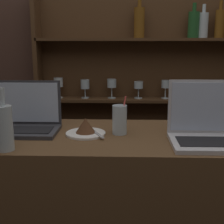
{
  "coord_description": "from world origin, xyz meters",
  "views": [
    {
      "loc": [
        -0.06,
        -1.09,
        1.4
      ],
      "look_at": [
        -0.11,
        0.31,
        1.08
      ],
      "focal_mm": 50.0,
      "sensor_mm": 36.0,
      "label": 1
    }
  ],
  "objects_px": {
    "laptop_near": "(24,120)",
    "water_glass": "(120,120)",
    "cake_plate": "(86,128)",
    "laptop_far": "(210,129)",
    "wine_bottle_clear": "(4,127)"
  },
  "relations": [
    {
      "from": "water_glass",
      "to": "laptop_far",
      "type": "bearing_deg",
      "value": -15.71
    },
    {
      "from": "cake_plate",
      "to": "water_glass",
      "type": "relative_size",
      "value": 1.04
    },
    {
      "from": "laptop_near",
      "to": "laptop_far",
      "type": "bearing_deg",
      "value": -9.54
    },
    {
      "from": "laptop_near",
      "to": "water_glass",
      "type": "bearing_deg",
      "value": -4.15
    },
    {
      "from": "water_glass",
      "to": "wine_bottle_clear",
      "type": "height_order",
      "value": "wine_bottle_clear"
    },
    {
      "from": "laptop_near",
      "to": "cake_plate",
      "type": "relative_size",
      "value": 1.79
    },
    {
      "from": "laptop_far",
      "to": "water_glass",
      "type": "bearing_deg",
      "value": 164.29
    },
    {
      "from": "laptop_far",
      "to": "wine_bottle_clear",
      "type": "distance_m",
      "value": 0.84
    },
    {
      "from": "laptop_far",
      "to": "water_glass",
      "type": "height_order",
      "value": "laptop_far"
    },
    {
      "from": "water_glass",
      "to": "laptop_near",
      "type": "bearing_deg",
      "value": 175.85
    },
    {
      "from": "laptop_near",
      "to": "cake_plate",
      "type": "distance_m",
      "value": 0.3
    },
    {
      "from": "laptop_near",
      "to": "water_glass",
      "type": "relative_size",
      "value": 1.87
    },
    {
      "from": "laptop_far",
      "to": "water_glass",
      "type": "xyz_separation_m",
      "value": [
        -0.38,
        0.11,
        0.01
      ]
    },
    {
      "from": "laptop_near",
      "to": "wine_bottle_clear",
      "type": "bearing_deg",
      "value": -88.41
    },
    {
      "from": "water_glass",
      "to": "wine_bottle_clear",
      "type": "relative_size",
      "value": 0.72
    }
  ]
}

